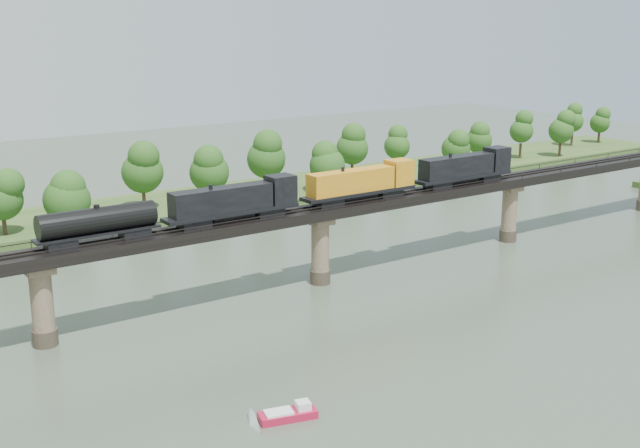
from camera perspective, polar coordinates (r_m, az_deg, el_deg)
ground at (r=96.71m, az=10.38°, el=-8.85°), size 400.00×400.00×0.00m
far_bank at (r=164.30m, az=-11.05°, el=1.18°), size 300.00×24.00×1.60m
bridge at (r=116.47m, az=0.01°, el=-1.68°), size 236.00×30.00×11.50m
bridge_superstructure at (r=114.86m, az=0.01°, el=1.35°), size 220.00×4.90×0.75m
far_treeline at (r=155.51m, az=-13.28°, el=3.33°), size 289.06×17.54×13.60m
freight_train at (r=114.42m, az=0.06°, el=2.47°), size 78.39×3.05×5.40m
motorboat at (r=80.14m, az=-2.25°, el=-13.33°), size 6.00×3.42×1.59m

